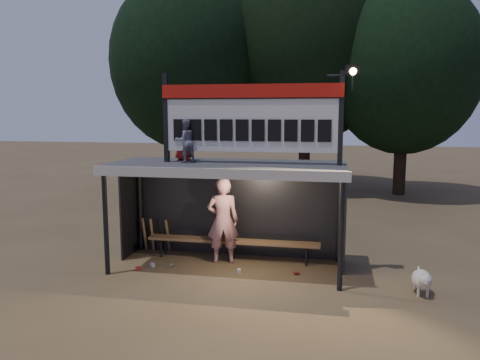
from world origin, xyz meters
name	(u,v)px	position (x,y,z in m)	size (l,w,h in m)	color
ground	(228,267)	(0.00, 0.00, 0.00)	(80.00, 80.00, 0.00)	brown
player	(223,221)	(-0.18, 0.33, 0.98)	(0.71, 0.47, 1.95)	white
child_a	(185,141)	(-0.90, -0.09, 2.79)	(0.45, 0.35, 0.93)	gray
child_b	(183,137)	(-1.08, 0.32, 2.84)	(0.51, 0.33, 1.04)	#A61E19
dugout_shelter	(230,183)	(0.00, 0.24, 1.85)	(5.10, 2.08, 2.32)	#3C3C3E
scoreboard_assembly	(253,116)	(0.56, -0.01, 3.32)	(4.10, 0.27, 1.99)	black
bench	(233,242)	(0.00, 0.55, 0.43)	(4.00, 0.35, 0.48)	olive
tree_left	(187,62)	(-4.00, 10.00, 5.51)	(6.46, 6.46, 9.27)	#302115
tree_mid	(306,48)	(1.00, 11.50, 6.17)	(7.22, 7.22, 10.36)	#321E16
tree_right	(405,67)	(5.00, 10.50, 5.19)	(6.08, 6.08, 8.72)	black
dog	(422,280)	(3.91, -0.79, 0.28)	(0.36, 0.81, 0.49)	silver
bats	(156,235)	(-1.97, 0.82, 0.43)	(0.67, 0.35, 0.84)	olive
litter	(197,268)	(-0.60, -0.30, 0.04)	(3.52, 0.49, 0.08)	#A1251B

